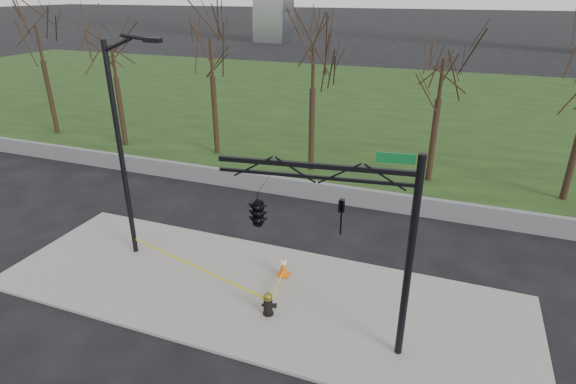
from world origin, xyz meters
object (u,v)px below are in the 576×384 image
at_px(traffic_cone, 283,266).
at_px(street_light, 124,139).
at_px(traffic_signal_mast, 286,212).
at_px(fire_hydrant, 268,304).

distance_m(traffic_cone, street_light, 7.16).
relative_size(traffic_cone, street_light, 0.10).
height_order(traffic_cone, street_light, street_light).
bearing_deg(traffic_signal_mast, fire_hydrant, 134.15).
bearing_deg(traffic_cone, street_light, -175.17).
height_order(fire_hydrant, traffic_signal_mast, traffic_signal_mast).
bearing_deg(traffic_cone, fire_hydrant, -81.24).
bearing_deg(street_light, traffic_cone, 8.72).
bearing_deg(traffic_signal_mast, traffic_cone, 105.05).
distance_m(fire_hydrant, traffic_signal_mast, 3.82).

